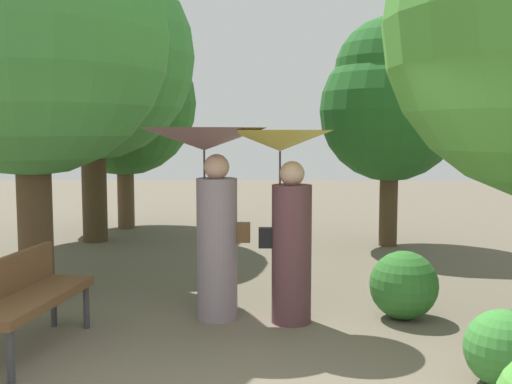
{
  "coord_description": "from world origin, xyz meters",
  "views": [
    {
      "loc": [
        0.25,
        -4.01,
        1.91
      ],
      "look_at": [
        0.0,
        2.65,
        1.25
      ],
      "focal_mm": 43.3,
      "sensor_mm": 36.0,
      "label": 1
    }
  ],
  "objects_px": {
    "park_bench": "(25,293)",
    "tree_near_left": "(28,13)",
    "person_right": "(286,196)",
    "tree_far_back": "(124,92)",
    "tree_mid_left": "(91,40)",
    "tree_mid_right": "(391,99)",
    "person_left": "(210,183)"
  },
  "relations": [
    {
      "from": "tree_near_left",
      "to": "tree_mid_left",
      "type": "height_order",
      "value": "tree_mid_left"
    },
    {
      "from": "person_right",
      "to": "tree_mid_left",
      "type": "distance_m",
      "value": 5.95
    },
    {
      "from": "person_left",
      "to": "park_bench",
      "type": "bearing_deg",
      "value": 122.6
    },
    {
      "from": "tree_far_back",
      "to": "person_left",
      "type": "bearing_deg",
      "value": -68.32
    },
    {
      "from": "person_right",
      "to": "tree_mid_right",
      "type": "bearing_deg",
      "value": -23.61
    },
    {
      "from": "tree_mid_left",
      "to": "tree_far_back",
      "type": "bearing_deg",
      "value": 83.23
    },
    {
      "from": "park_bench",
      "to": "tree_far_back",
      "type": "relative_size",
      "value": 0.36
    },
    {
      "from": "tree_near_left",
      "to": "tree_far_back",
      "type": "height_order",
      "value": "tree_near_left"
    },
    {
      "from": "tree_mid_right",
      "to": "park_bench",
      "type": "bearing_deg",
      "value": -128.17
    },
    {
      "from": "person_right",
      "to": "tree_near_left",
      "type": "relative_size",
      "value": 0.38
    },
    {
      "from": "tree_near_left",
      "to": "tree_mid_left",
      "type": "distance_m",
      "value": 3.48
    },
    {
      "from": "person_left",
      "to": "person_right",
      "type": "height_order",
      "value": "person_left"
    },
    {
      "from": "tree_mid_right",
      "to": "person_right",
      "type": "bearing_deg",
      "value": -112.61
    },
    {
      "from": "park_bench",
      "to": "tree_near_left",
      "type": "distance_m",
      "value": 3.41
    },
    {
      "from": "person_right",
      "to": "tree_mid_left",
      "type": "relative_size",
      "value": 0.35
    },
    {
      "from": "person_right",
      "to": "tree_near_left",
      "type": "xyz_separation_m",
      "value": [
        -2.93,
        1.01,
        1.97
      ]
    },
    {
      "from": "person_right",
      "to": "tree_near_left",
      "type": "height_order",
      "value": "tree_near_left"
    },
    {
      "from": "tree_mid_left",
      "to": "tree_far_back",
      "type": "relative_size",
      "value": 1.28
    },
    {
      "from": "person_right",
      "to": "tree_far_back",
      "type": "distance_m",
      "value": 6.85
    },
    {
      "from": "person_left",
      "to": "tree_mid_left",
      "type": "distance_m",
      "value": 5.44
    },
    {
      "from": "person_right",
      "to": "tree_near_left",
      "type": "bearing_deg",
      "value": 69.93
    },
    {
      "from": "person_left",
      "to": "person_right",
      "type": "bearing_deg",
      "value": -98.4
    },
    {
      "from": "tree_mid_left",
      "to": "park_bench",
      "type": "bearing_deg",
      "value": -79.49
    },
    {
      "from": "tree_mid_left",
      "to": "tree_mid_right",
      "type": "height_order",
      "value": "tree_mid_left"
    },
    {
      "from": "park_bench",
      "to": "tree_mid_right",
      "type": "xyz_separation_m",
      "value": [
        4.03,
        5.13,
        1.93
      ]
    },
    {
      "from": "tree_near_left",
      "to": "tree_far_back",
      "type": "xyz_separation_m",
      "value": [
        -0.16,
        4.94,
        -0.58
      ]
    },
    {
      "from": "tree_far_back",
      "to": "tree_near_left",
      "type": "bearing_deg",
      "value": -88.13
    },
    {
      "from": "tree_mid_left",
      "to": "tree_mid_right",
      "type": "bearing_deg",
      "value": -2.76
    },
    {
      "from": "person_right",
      "to": "tree_far_back",
      "type": "height_order",
      "value": "tree_far_back"
    },
    {
      "from": "park_bench",
      "to": "tree_near_left",
      "type": "xyz_separation_m",
      "value": [
        -0.66,
        1.91,
        2.74
      ]
    },
    {
      "from": "person_right",
      "to": "tree_near_left",
      "type": "distance_m",
      "value": 3.67
    },
    {
      "from": "person_right",
      "to": "park_bench",
      "type": "xyz_separation_m",
      "value": [
        -2.27,
        -0.9,
        -0.77
      ]
    }
  ]
}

